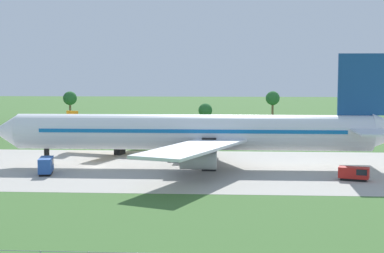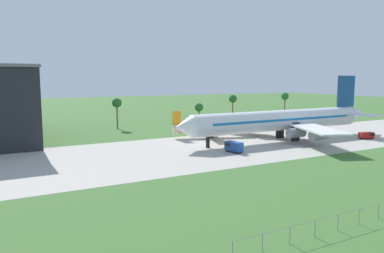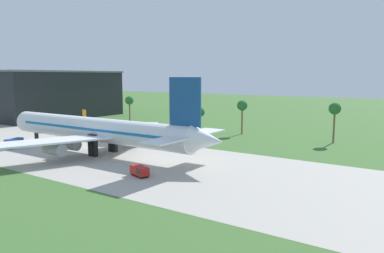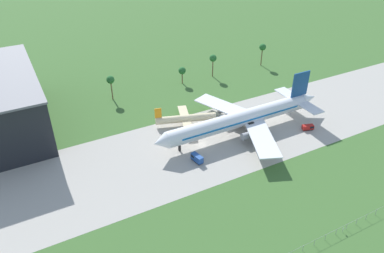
{
  "view_description": "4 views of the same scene",
  "coord_description": "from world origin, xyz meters",
  "px_view_note": "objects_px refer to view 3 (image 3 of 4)",
  "views": [
    {
      "loc": [
        23.27,
        -101.01,
        16.65
      ],
      "look_at": [
        16.98,
        0.77,
        7.2
      ],
      "focal_mm": 55.0,
      "sensor_mm": 36.0,
      "label": 1
    },
    {
      "loc": [
        -61.58,
        -85.23,
        18.81
      ],
      "look_at": [
        -13.87,
        0.77,
        6.2
      ],
      "focal_mm": 35.0,
      "sensor_mm": 36.0,
      "label": 2
    },
    {
      "loc": [
        92.47,
        -65.0,
        20.06
      ],
      "look_at": [
        47.83,
        0.77,
        9.3
      ],
      "focal_mm": 35.0,
      "sensor_mm": 36.0,
      "label": 3
    },
    {
      "loc": [
        -56.96,
        -99.72,
        81.34
      ],
      "look_at": [
        -1.54,
        5.0,
        6.0
      ],
      "focal_mm": 35.0,
      "sensor_mm": 36.0,
      "label": 4
    }
  ],
  "objects_px": {
    "jet_airliner": "(99,130)",
    "baggage_tug": "(140,171)",
    "fuel_truck": "(15,143)",
    "terminal_building": "(52,94)",
    "regional_aircraft": "(98,130)"
  },
  "relations": [
    {
      "from": "jet_airliner",
      "to": "baggage_tug",
      "type": "xyz_separation_m",
      "value": [
        24.11,
        -11.16,
        -5.0
      ]
    },
    {
      "from": "jet_airliner",
      "to": "fuel_truck",
      "type": "relative_size",
      "value": 14.21
    },
    {
      "from": "fuel_truck",
      "to": "regional_aircraft",
      "type": "bearing_deg",
      "value": 72.09
    },
    {
      "from": "baggage_tug",
      "to": "regional_aircraft",
      "type": "bearing_deg",
      "value": 147.64
    },
    {
      "from": "fuel_truck",
      "to": "terminal_building",
      "type": "height_order",
      "value": "terminal_building"
    },
    {
      "from": "regional_aircraft",
      "to": "jet_airliner",
      "type": "bearing_deg",
      "value": -41.0
    },
    {
      "from": "jet_airliner",
      "to": "terminal_building",
      "type": "relative_size",
      "value": 1.22
    },
    {
      "from": "baggage_tug",
      "to": "fuel_truck",
      "type": "distance_m",
      "value": 49.27
    },
    {
      "from": "terminal_building",
      "to": "jet_airliner",
      "type": "bearing_deg",
      "value": -28.87
    },
    {
      "from": "regional_aircraft",
      "to": "fuel_truck",
      "type": "relative_size",
      "value": 4.65
    },
    {
      "from": "fuel_truck",
      "to": "terminal_building",
      "type": "xyz_separation_m",
      "value": [
        -60.45,
        55.66,
        9.8
      ]
    },
    {
      "from": "regional_aircraft",
      "to": "fuel_truck",
      "type": "bearing_deg",
      "value": -107.91
    },
    {
      "from": "jet_airliner",
      "to": "terminal_building",
      "type": "height_order",
      "value": "terminal_building"
    },
    {
      "from": "jet_airliner",
      "to": "terminal_building",
      "type": "distance_m",
      "value": 97.82
    },
    {
      "from": "regional_aircraft",
      "to": "baggage_tug",
      "type": "distance_m",
      "value": 49.22
    }
  ]
}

